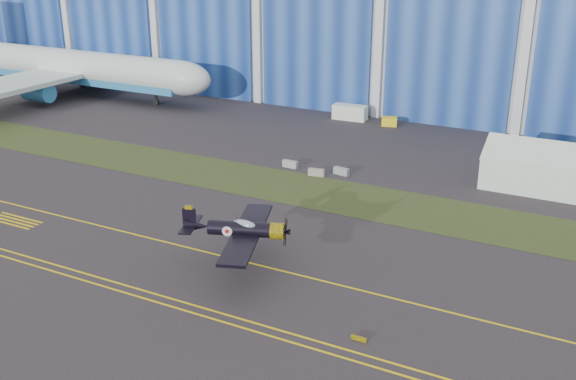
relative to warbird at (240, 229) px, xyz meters
The scene contains 16 objects.
ground 11.09m from the warbird, 143.33° to the left, with size 260.00×260.00×0.00m, color #312D31.
grass_median 22.20m from the warbird, 112.44° to the left, with size 260.00×10.00×0.02m, color #475128.
hangar 79.24m from the warbird, 96.11° to the left, with size 220.00×45.70×30.00m.
taxiway_centreline 9.26m from the warbird, behind, with size 200.00×0.20×0.02m, color yellow.
edge_line_near 12.36m from the warbird, 135.25° to the right, with size 80.00×0.20×0.02m, color yellow.
edge_line_far 11.72m from the warbird, 138.92° to the right, with size 80.00×0.20×0.02m, color yellow.
hold_short_ladder 26.69m from the warbird, behind, with size 6.00×2.40×0.02m, color yellow, non-canonical shape.
guard_board_right 15.26m from the warbird, 22.96° to the right, with size 1.20×0.15×0.35m, color yellow.
warbird is the anchor object (origin of this frame).
jetliner 78.69m from the warbird, 144.38° to the left, with size 66.48×56.42×23.15m.
tent 39.74m from the warbird, 59.59° to the left, with size 12.46×9.15×5.77m.
shipping_container 53.43m from the warbird, 102.42° to the left, with size 5.41×2.17×2.35m, color white.
tug 51.73m from the warbird, 95.05° to the left, with size 2.33×1.46×1.36m, color yellow.
barrier_a 28.23m from the warbird, 108.59° to the left, with size 2.00×0.60×0.90m, color #979A9B.
barrier_b 25.86m from the warbird, 100.35° to the left, with size 2.00×0.60×0.90m, color gray.
barrier_c 27.34m from the warbird, 94.34° to the left, with size 2.00×0.60×0.90m, color #8A969A.
Camera 1 is at (37.03, -51.71, 27.87)m, focal length 42.00 mm.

